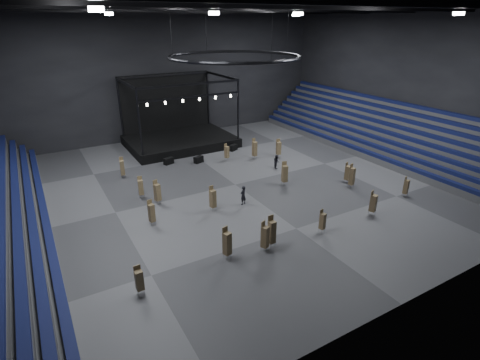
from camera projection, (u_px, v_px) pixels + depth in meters
floor at (235, 185)px, 39.75m from camera, size 50.00×50.00×0.00m
wall_back at (162, 74)px, 52.90m from camera, size 50.00×0.20×18.00m
wall_front at (431, 169)px, 19.49m from camera, size 50.00×0.20×18.00m
wall_right at (406, 80)px, 47.67m from camera, size 0.20×42.00×18.00m
bleachers_right at (386, 138)px, 49.60m from camera, size 7.20×40.00×6.40m
stage at (178, 134)px, 52.09m from camera, size 14.00×10.00×9.20m
truss_ring at (234, 56)px, 34.61m from camera, size 12.30×12.30×5.15m
roof_girders at (234, 7)px, 32.95m from camera, size 49.00×30.35×0.70m
floodlights at (258, 13)px, 30.00m from camera, size 28.60×16.60×0.25m
flight_case_left at (169, 161)px, 45.27m from camera, size 1.29×0.88×0.78m
flight_case_mid at (199, 160)px, 45.73m from camera, size 1.30×0.94×0.78m
flight_case_right at (233, 148)px, 49.96m from camera, size 1.32×1.02×0.79m
chair_stack_0 at (272, 231)px, 28.35m from camera, size 0.50×0.50×2.70m
chair_stack_1 at (406, 186)px, 36.65m from camera, size 0.53×0.53×2.11m
chair_stack_2 at (348, 172)px, 39.71m from camera, size 0.61×0.61×2.32m
chair_stack_3 at (139, 280)px, 23.51m from camera, size 0.47×0.47×2.10m
chair_stack_4 at (322, 221)px, 30.45m from camera, size 0.51×0.51×2.06m
chair_stack_5 at (279, 148)px, 47.06m from camera, size 0.64×0.64×2.41m
chair_stack_6 at (285, 173)px, 39.08m from camera, size 0.65×0.65×2.64m
chair_stack_7 at (213, 198)px, 33.83m from camera, size 0.57×0.57×2.46m
chair_stack_8 at (141, 187)px, 36.35m from camera, size 0.53×0.53×2.25m
chair_stack_9 at (157, 192)px, 35.07m from camera, size 0.62×0.62×2.45m
chair_stack_10 at (122, 167)px, 40.98m from camera, size 0.51×0.51×2.41m
chair_stack_11 at (255, 148)px, 46.59m from camera, size 0.56×0.56×2.66m
chair_stack_12 at (352, 176)px, 38.47m from camera, size 0.55×0.55×2.64m
chair_stack_13 at (151, 213)px, 31.47m from camera, size 0.53×0.53×2.35m
chair_stack_14 at (265, 236)px, 27.84m from camera, size 0.64×0.64×2.54m
chair_stack_15 at (227, 152)px, 46.08m from camera, size 0.59×0.59×2.18m
chair_stack_16 at (227, 243)px, 26.94m from camera, size 0.62×0.62×2.62m
chair_stack_17 at (373, 203)px, 33.08m from camera, size 0.68×0.68×2.35m
man_center at (243, 195)px, 35.21m from camera, size 0.80×0.67×1.86m
crew_member at (276, 162)px, 43.86m from camera, size 0.79×0.91×1.63m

